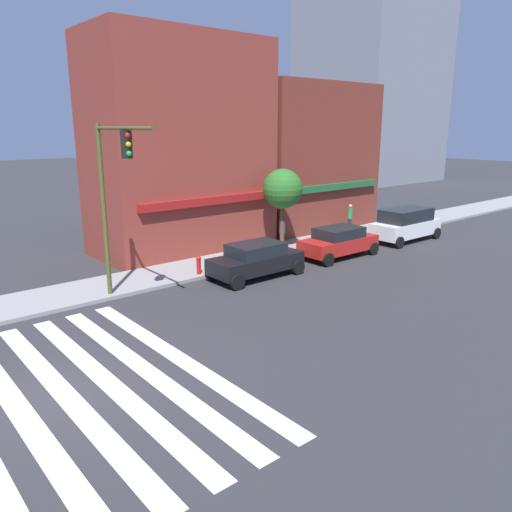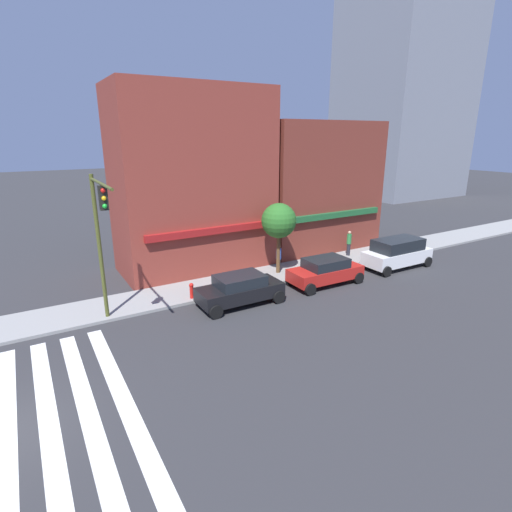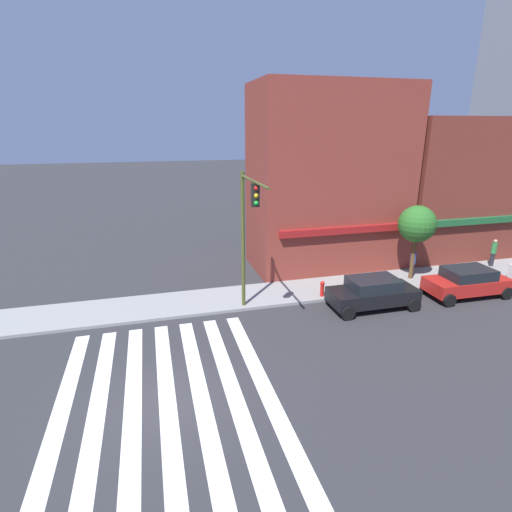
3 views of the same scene
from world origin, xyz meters
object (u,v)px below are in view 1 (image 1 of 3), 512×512
Objects in this scene: street_tree at (283,189)px; pedestrian_blue_shirt at (282,232)px; traffic_signal at (112,185)px; sedan_red at (339,241)px; suv_white at (405,224)px; pedestrian_green_top at (350,218)px; fire_hydrant at (199,264)px; sedan_black at (256,259)px.

pedestrian_blue_shirt is at bearing 38.62° from street_tree.
traffic_signal is 3.84× the size of pedestrian_blue_shirt.
suv_white is at bearing 1.11° from sedan_red.
pedestrian_green_top is (-1.08, 3.34, 0.04)m from suv_white.
traffic_signal is 10.71m from street_tree.
traffic_signal is at bearing 107.69° from pedestrian_blue_shirt.
pedestrian_green_top and pedestrian_blue_shirt have the same top height.
pedestrian_blue_shirt is 2.35m from street_tree.
sedan_black is at bearing -40.81° from fire_hydrant.
sedan_black is 2.61m from fire_hydrant.
street_tree is at bearing 10.83° from traffic_signal.
sedan_black is 5.24× the size of fire_hydrant.
pedestrian_blue_shirt is at bearing 159.38° from suv_white.
suv_white is 2.66× the size of pedestrian_blue_shirt.
street_tree reaches higher than suv_white.
sedan_black is at bearing 130.28° from pedestrian_blue_shirt.
sedan_black is 5.65m from sedan_red.
suv_white is at bearing -104.43° from pedestrian_blue_shirt.
pedestrian_green_top reaches higher than fire_hydrant.
pedestrian_blue_shirt is 6.38m from fire_hydrant.
traffic_signal reaches higher than sedan_black.
sedan_black reaches higher than fire_hydrant.
sedan_black and sedan_red have the same top height.
traffic_signal reaches higher than fire_hydrant.
sedan_red is at bearing -12.58° from fire_hydrant.
traffic_signal is 1.54× the size of sedan_black.
street_tree is (-0.07, -0.05, 2.34)m from pedestrian_blue_shirt.
pedestrian_blue_shirt is at bearing 11.05° from traffic_signal.
pedestrian_blue_shirt is at bearing 178.01° from pedestrian_green_top.
street_tree is at bearing 10.08° from fire_hydrant.
street_tree reaches higher than sedan_black.
pedestrian_green_top is (16.85, 2.54, -3.50)m from traffic_signal.
suv_white is at bearing -20.55° from street_tree.
street_tree is at bearing 33.84° from sedan_black.
pedestrian_blue_shirt is at bearing 10.44° from fire_hydrant.
pedestrian_green_top is 1.00× the size of pedestrian_blue_shirt.
fire_hydrant is 6.88m from street_tree.
sedan_red is 5.27× the size of fire_hydrant.
sedan_black is 0.99× the size of sedan_red.
sedan_black is (6.24, -0.80, -3.73)m from traffic_signal.
sedan_red reaches higher than fire_hydrant.
fire_hydrant is (-1.97, 1.70, -0.23)m from sedan_black.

